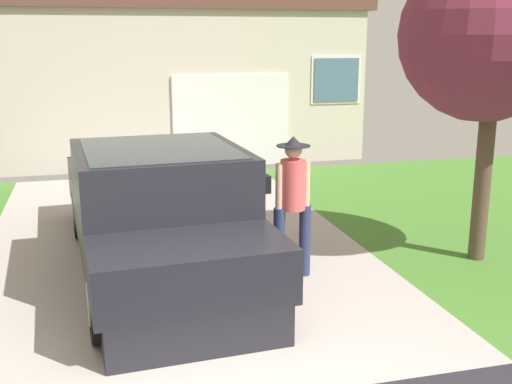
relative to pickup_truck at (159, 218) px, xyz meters
The scene contains 5 objects.
pickup_truck is the anchor object (origin of this frame).
person_with_hat 1.67m from the pickup_truck, 17.95° to the right, with size 0.49×0.41×1.77m.
handbag 1.68m from the pickup_truck, 29.86° to the right, with size 0.30×0.21×0.43m.
house_with_garage 9.28m from the pickup_truck, 85.04° to the left, with size 10.08×5.47×4.41m.
front_yard_tree 4.83m from the pickup_truck, ahead, with size 2.54×2.21×4.16m.
Camera 1 is at (-1.03, -4.46, 2.91)m, focal length 44.18 mm.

